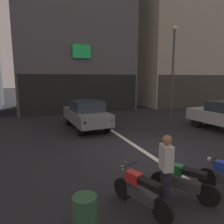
{
  "coord_description": "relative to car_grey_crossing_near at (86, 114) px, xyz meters",
  "views": [
    {
      "loc": [
        -4.04,
        -6.54,
        2.92
      ],
      "look_at": [
        -0.75,
        2.0,
        1.4
      ],
      "focal_mm": 33.13,
      "sensor_mm": 36.0,
      "label": 1
    }
  ],
  "objects": [
    {
      "name": "street_lamp",
      "position": [
        6.6,
        0.98,
        3.08
      ],
      "size": [
        0.36,
        0.36,
        6.47
      ],
      "color": "#47474C",
      "rests_on": "ground"
    },
    {
      "name": "motorcycle_red_row_leftmost",
      "position": [
        -0.71,
        -7.71,
        -0.43
      ],
      "size": [
        0.71,
        1.59,
        0.98
      ],
      "color": "black",
      "rests_on": "ground"
    },
    {
      "name": "car_grey_crossing_near",
      "position": [
        0.0,
        0.0,
        0.0
      ],
      "size": [
        2.0,
        4.2,
        1.64
      ],
      "color": "black",
      "rests_on": "ground"
    },
    {
      "name": "building_far_right",
      "position": [
        12.3,
        9.1,
        10.07
      ],
      "size": [
        8.88,
        8.55,
        21.94
      ],
      "color": "#B2A893",
      "rests_on": "ground"
    },
    {
      "name": "ground_plane",
      "position": [
        1.23,
        -4.89,
        -0.89
      ],
      "size": [
        120.0,
        120.0,
        0.0
      ],
      "primitive_type": "plane",
      "color": "#232328"
    },
    {
      "name": "lane_centre_line",
      "position": [
        1.23,
        1.11,
        -0.88
      ],
      "size": [
        0.2,
        18.0,
        0.01
      ],
      "primitive_type": "cube",
      "color": "silver",
      "rests_on": "ground"
    },
    {
      "name": "trash_bin",
      "position": [
        -2.06,
        -8.13,
        -0.46
      ],
      "size": [
        0.44,
        0.44,
        0.85
      ],
      "primitive_type": "cylinder",
      "color": "#2D5938",
      "rests_on": "ground"
    },
    {
      "name": "motorcycle_green_row_left_mid",
      "position": [
        0.47,
        -7.68,
        -0.43
      ],
      "size": [
        1.0,
        1.42,
        0.98
      ],
      "color": "black",
      "rests_on": "ground"
    },
    {
      "name": "person_by_motorcycles",
      "position": [
        -0.09,
        -7.76,
        -0.03
      ],
      "size": [
        0.3,
        0.4,
        1.67
      ],
      "color": "#23232D",
      "rests_on": "ground"
    },
    {
      "name": "building_mid_block",
      "position": [
        1.06,
        9.1,
        6.45
      ],
      "size": [
        10.05,
        7.74,
        14.7
      ],
      "color": "#56565B",
      "rests_on": "ground"
    }
  ]
}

